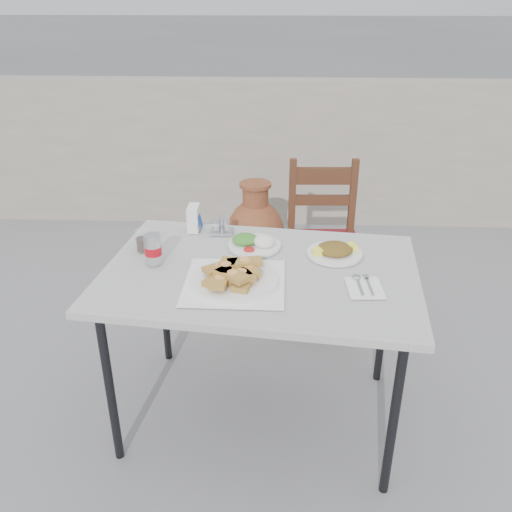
{
  "coord_description": "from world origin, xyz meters",
  "views": [
    {
      "loc": [
        -0.09,
        -2.0,
        1.87
      ],
      "look_at": [
        -0.18,
        0.06,
        0.83
      ],
      "focal_mm": 38.0,
      "sensor_mm": 36.0,
      "label": 1
    }
  ],
  "objects_px": {
    "napkin_holder": "(194,218)",
    "cafe_table": "(260,280)",
    "salad_chopped_plate": "(335,251)",
    "cola_glass": "(143,241)",
    "condiment_caddy": "(222,228)",
    "soda_can": "(153,249)",
    "chair": "(323,242)",
    "salad_rice_plate": "(254,242)",
    "terracotta_urn": "(255,236)",
    "pide_plate": "(234,275)"
  },
  "relations": [
    {
      "from": "soda_can",
      "to": "terracotta_urn",
      "type": "xyz_separation_m",
      "value": [
        0.38,
        1.33,
        -0.54
      ]
    },
    {
      "from": "soda_can",
      "to": "terracotta_urn",
      "type": "distance_m",
      "value": 1.49
    },
    {
      "from": "napkin_holder",
      "to": "terracotta_urn",
      "type": "xyz_separation_m",
      "value": [
        0.26,
        0.97,
        -0.53
      ]
    },
    {
      "from": "salad_rice_plate",
      "to": "salad_chopped_plate",
      "type": "distance_m",
      "value": 0.37
    },
    {
      "from": "salad_chopped_plate",
      "to": "napkin_holder",
      "type": "bearing_deg",
      "value": 159.57
    },
    {
      "from": "salad_rice_plate",
      "to": "chair",
      "type": "relative_size",
      "value": 0.25
    },
    {
      "from": "napkin_holder",
      "to": "condiment_caddy",
      "type": "xyz_separation_m",
      "value": [
        0.14,
        -0.03,
        -0.04
      ]
    },
    {
      "from": "soda_can",
      "to": "cola_glass",
      "type": "relative_size",
      "value": 1.34
    },
    {
      "from": "napkin_holder",
      "to": "cafe_table",
      "type": "bearing_deg",
      "value": -48.41
    },
    {
      "from": "cafe_table",
      "to": "napkin_holder",
      "type": "distance_m",
      "value": 0.53
    },
    {
      "from": "cafe_table",
      "to": "chair",
      "type": "distance_m",
      "value": 1.02
    },
    {
      "from": "pide_plate",
      "to": "napkin_holder",
      "type": "xyz_separation_m",
      "value": [
        -0.24,
        0.52,
        0.03
      ]
    },
    {
      "from": "napkin_holder",
      "to": "salad_chopped_plate",
      "type": "bearing_deg",
      "value": -19.62
    },
    {
      "from": "soda_can",
      "to": "napkin_holder",
      "type": "bearing_deg",
      "value": 71.23
    },
    {
      "from": "pide_plate",
      "to": "napkin_holder",
      "type": "height_order",
      "value": "napkin_holder"
    },
    {
      "from": "cafe_table",
      "to": "salad_rice_plate",
      "type": "distance_m",
      "value": 0.23
    },
    {
      "from": "soda_can",
      "to": "napkin_holder",
      "type": "relative_size",
      "value": 1.06
    },
    {
      "from": "salad_rice_plate",
      "to": "soda_can",
      "type": "distance_m",
      "value": 0.46
    },
    {
      "from": "salad_chopped_plate",
      "to": "condiment_caddy",
      "type": "relative_size",
      "value": 2.3
    },
    {
      "from": "cafe_table",
      "to": "salad_chopped_plate",
      "type": "relative_size",
      "value": 5.75
    },
    {
      "from": "pide_plate",
      "to": "napkin_holder",
      "type": "bearing_deg",
      "value": 114.71
    },
    {
      "from": "napkin_holder",
      "to": "soda_can",
      "type": "bearing_deg",
      "value": -107.95
    },
    {
      "from": "salad_rice_plate",
      "to": "napkin_holder",
      "type": "xyz_separation_m",
      "value": [
        -0.3,
        0.18,
        0.04
      ]
    },
    {
      "from": "cola_glass",
      "to": "chair",
      "type": "bearing_deg",
      "value": 41.67
    },
    {
      "from": "soda_can",
      "to": "condiment_caddy",
      "type": "xyz_separation_m",
      "value": [
        0.26,
        0.33,
        -0.04
      ]
    },
    {
      "from": "salad_rice_plate",
      "to": "condiment_caddy",
      "type": "height_order",
      "value": "condiment_caddy"
    },
    {
      "from": "chair",
      "to": "napkin_holder",
      "type": "bearing_deg",
      "value": -143.54
    },
    {
      "from": "soda_can",
      "to": "napkin_holder",
      "type": "xyz_separation_m",
      "value": [
        0.12,
        0.36,
        -0.0
      ]
    },
    {
      "from": "cafe_table",
      "to": "cola_glass",
      "type": "xyz_separation_m",
      "value": [
        -0.53,
        0.16,
        0.1
      ]
    },
    {
      "from": "salad_chopped_plate",
      "to": "terracotta_urn",
      "type": "distance_m",
      "value": 1.38
    },
    {
      "from": "soda_can",
      "to": "condiment_caddy",
      "type": "relative_size",
      "value": 1.24
    },
    {
      "from": "soda_can",
      "to": "chair",
      "type": "relative_size",
      "value": 0.14
    },
    {
      "from": "salad_chopped_plate",
      "to": "condiment_caddy",
      "type": "bearing_deg",
      "value": 157.74
    },
    {
      "from": "salad_rice_plate",
      "to": "soda_can",
      "type": "bearing_deg",
      "value": -156.85
    },
    {
      "from": "cafe_table",
      "to": "soda_can",
      "type": "distance_m",
      "value": 0.48
    },
    {
      "from": "cafe_table",
      "to": "chair",
      "type": "relative_size",
      "value": 1.46
    },
    {
      "from": "pide_plate",
      "to": "salad_chopped_plate",
      "type": "distance_m",
      "value": 0.5
    },
    {
      "from": "salad_rice_plate",
      "to": "napkin_holder",
      "type": "distance_m",
      "value": 0.35
    },
    {
      "from": "condiment_caddy",
      "to": "soda_can",
      "type": "bearing_deg",
      "value": -128.51
    },
    {
      "from": "cola_glass",
      "to": "condiment_caddy",
      "type": "bearing_deg",
      "value": 31.4
    },
    {
      "from": "pide_plate",
      "to": "condiment_caddy",
      "type": "xyz_separation_m",
      "value": [
        -0.1,
        0.48,
        -0.01
      ]
    },
    {
      "from": "pide_plate",
      "to": "cola_glass",
      "type": "relative_size",
      "value": 4.1
    },
    {
      "from": "salad_rice_plate",
      "to": "terracotta_urn",
      "type": "xyz_separation_m",
      "value": [
        -0.05,
        1.15,
        -0.49
      ]
    },
    {
      "from": "cafe_table",
      "to": "soda_can",
      "type": "bearing_deg",
      "value": 175.99
    },
    {
      "from": "pide_plate",
      "to": "terracotta_urn",
      "type": "distance_m",
      "value": 1.58
    },
    {
      "from": "pide_plate",
      "to": "salad_rice_plate",
      "type": "relative_size",
      "value": 1.67
    },
    {
      "from": "cafe_table",
      "to": "salad_rice_plate",
      "type": "bearing_deg",
      "value": 99.7
    },
    {
      "from": "cafe_table",
      "to": "soda_can",
      "type": "xyz_separation_m",
      "value": [
        -0.46,
        0.03,
        0.12
      ]
    },
    {
      "from": "napkin_holder",
      "to": "terracotta_urn",
      "type": "distance_m",
      "value": 1.14
    },
    {
      "from": "terracotta_urn",
      "to": "salad_chopped_plate",
      "type": "bearing_deg",
      "value": -71.62
    }
  ]
}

